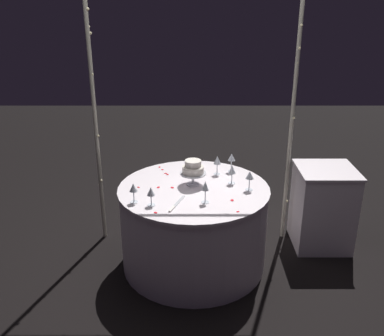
{
  "coord_description": "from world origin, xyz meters",
  "views": [
    {
      "loc": [
        -0.01,
        -3.24,
        2.2
      ],
      "look_at": [
        0.0,
        0.0,
        0.91
      ],
      "focal_mm": 39.96,
      "sensor_mm": 36.0,
      "label": 1
    }
  ],
  "objects": [
    {
      "name": "rose_petal_8",
      "position": [
        -0.46,
        -0.0,
        0.74
      ],
      "size": [
        0.03,
        0.03,
        0.0
      ],
      "primitive_type": "ellipsoid",
      "rotation": [
        0.0,
        0.0,
        5.59
      ],
      "color": "red",
      "rests_on": "main_table"
    },
    {
      "name": "wine_glass_0",
      "position": [
        -0.46,
        -0.28,
        0.85
      ],
      "size": [
        0.06,
        0.06,
        0.16
      ],
      "color": "silver",
      "rests_on": "main_table"
    },
    {
      "name": "wine_glass_4",
      "position": [
        0.21,
        0.29,
        0.86
      ],
      "size": [
        0.06,
        0.06,
        0.17
      ],
      "color": "silver",
      "rests_on": "main_table"
    },
    {
      "name": "cake_knife",
      "position": [
        -0.14,
        -0.32,
        0.74
      ],
      "size": [
        0.12,
        0.28,
        0.01
      ],
      "color": "silver",
      "rests_on": "main_table"
    },
    {
      "name": "tiered_cake",
      "position": [
        -0.01,
        0.06,
        0.88
      ],
      "size": [
        0.22,
        0.22,
        0.22
      ],
      "color": "silver",
      "rests_on": "main_table"
    },
    {
      "name": "wine_glass_5",
      "position": [
        0.32,
        0.09,
        0.86
      ],
      "size": [
        0.06,
        0.06,
        0.16
      ],
      "color": "silver",
      "rests_on": "main_table"
    },
    {
      "name": "rose_petal_3",
      "position": [
        0.3,
        -0.24,
        0.74
      ],
      "size": [
        0.03,
        0.04,
        0.0
      ],
      "primitive_type": "ellipsoid",
      "rotation": [
        0.0,
        0.0,
        4.68
      ],
      "color": "red",
      "rests_on": "main_table"
    },
    {
      "name": "side_table",
      "position": [
        1.21,
        0.33,
        0.39
      ],
      "size": [
        0.52,
        0.52,
        0.77
      ],
      "color": "white",
      "rests_on": "ground"
    },
    {
      "name": "wine_glass_1",
      "position": [
        0.34,
        0.36,
        0.87
      ],
      "size": [
        0.07,
        0.07,
        0.17
      ],
      "color": "silver",
      "rests_on": "main_table"
    },
    {
      "name": "rose_petal_2",
      "position": [
        -0.29,
        -0.0,
        0.74
      ],
      "size": [
        0.03,
        0.04,
        0.0
      ],
      "primitive_type": "ellipsoid",
      "rotation": [
        0.0,
        0.0,
        4.39
      ],
      "color": "red",
      "rests_on": "main_table"
    },
    {
      "name": "rose_petal_1",
      "position": [
        0.04,
        0.45,
        0.74
      ],
      "size": [
        0.04,
        0.04,
        0.0
      ],
      "primitive_type": "ellipsoid",
      "rotation": [
        0.0,
        0.0,
        6.01
      ],
      "color": "red",
      "rests_on": "main_table"
    },
    {
      "name": "rose_petal_9",
      "position": [
        -0.18,
        -0.01,
        0.74
      ],
      "size": [
        0.04,
        0.04,
        0.0
      ],
      "primitive_type": "ellipsoid",
      "rotation": [
        0.0,
        0.0,
        5.34
      ],
      "color": "red",
      "rests_on": "main_table"
    },
    {
      "name": "ground_plane",
      "position": [
        0.0,
        0.0,
        0.0
      ],
      "size": [
        12.0,
        12.0,
        0.0
      ],
      "primitive_type": "plane",
      "color": "black"
    },
    {
      "name": "wine_glass_3",
      "position": [
        0.45,
        -0.05,
        0.86
      ],
      "size": [
        0.07,
        0.07,
        0.17
      ],
      "color": "silver",
      "rests_on": "main_table"
    },
    {
      "name": "main_table",
      "position": [
        0.0,
        0.0,
        0.37
      ],
      "size": [
        1.27,
        1.27,
        0.74
      ],
      "color": "white",
      "rests_on": "ground"
    },
    {
      "name": "rose_petal_4",
      "position": [
        -0.29,
        0.4,
        0.74
      ],
      "size": [
        0.03,
        0.03,
        0.0
      ],
      "primitive_type": "ellipsoid",
      "rotation": [
        0.0,
        0.0,
        2.31
      ],
      "color": "red",
      "rests_on": "main_table"
    },
    {
      "name": "rose_petal_5",
      "position": [
        0.32,
        -0.44,
        0.74
      ],
      "size": [
        0.03,
        0.03,
        0.0
      ],
      "primitive_type": "ellipsoid",
      "rotation": [
        0.0,
        0.0,
        0.51
      ],
      "color": "red",
      "rests_on": "main_table"
    },
    {
      "name": "wine_glass_2",
      "position": [
        -0.32,
        -0.33,
        0.85
      ],
      "size": [
        0.06,
        0.06,
        0.15
      ],
      "color": "silver",
      "rests_on": "main_table"
    },
    {
      "name": "wine_glass_6",
      "position": [
        0.09,
        -0.28,
        0.87
      ],
      "size": [
        0.06,
        0.06,
        0.18
      ],
      "color": "silver",
      "rests_on": "main_table"
    },
    {
      "name": "rose_petal_6",
      "position": [
        -0.28,
        -0.45,
        0.74
      ],
      "size": [
        0.04,
        0.04,
        0.0
      ],
      "primitive_type": "ellipsoid",
      "rotation": [
        0.0,
        0.0,
        5.49
      ],
      "color": "red",
      "rests_on": "main_table"
    },
    {
      "name": "rose_petal_10",
      "position": [
        -0.32,
        0.46,
        0.74
      ],
      "size": [
        0.02,
        0.03,
        0.0
      ],
      "primitive_type": "ellipsoid",
      "rotation": [
        0.0,
        0.0,
        1.52
      ],
      "color": "red",
      "rests_on": "main_table"
    },
    {
      "name": "rose_petal_7",
      "position": [
        -0.25,
        0.31,
        0.74
      ],
      "size": [
        0.03,
        0.03,
        0.0
      ],
      "primitive_type": "ellipsoid",
      "rotation": [
        0.0,
        0.0,
        3.63
      ],
      "color": "red",
      "rests_on": "main_table"
    },
    {
      "name": "decorative_arch",
      "position": [
        -0.0,
        0.45,
        1.51
      ],
      "size": [
        1.81,
        0.06,
        2.38
      ],
      "color": "#B7B29E",
      "rests_on": "ground"
    },
    {
      "name": "rose_petal_0",
      "position": [
        -0.23,
        0.28,
        0.74
      ],
      "size": [
        0.03,
        0.03,
        0.0
      ],
      "primitive_type": "ellipsoid",
      "rotation": [
        0.0,
        0.0,
        5.16
      ],
      "color": "red",
      "rests_on": "main_table"
    }
  ]
}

